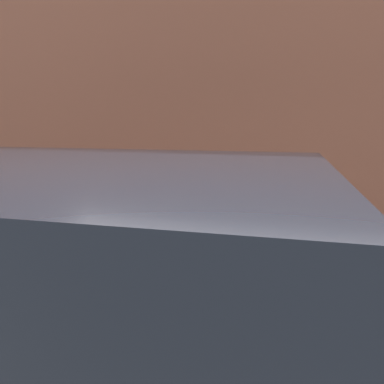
% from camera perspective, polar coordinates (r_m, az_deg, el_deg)
% --- Properties ---
extents(sidewalk, '(24.00, 2.80, 0.13)m').
position_cam_1_polar(sidewalk, '(4.33, 7.12, -15.67)').
color(sidewalk, '#BCB7AD').
rests_on(sidewalk, ground_plane).
extents(building_facade, '(24.00, 0.30, 6.52)m').
position_cam_1_polar(building_facade, '(5.81, 11.25, 23.29)').
color(building_facade, '#935642').
rests_on(building_facade, ground_plane).
extents(parking_meter, '(0.22, 0.12, 1.57)m').
position_cam_1_polar(parking_meter, '(3.05, -0.00, -2.38)').
color(parking_meter, '#2D2D30').
rests_on(parking_meter, sidewalk).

